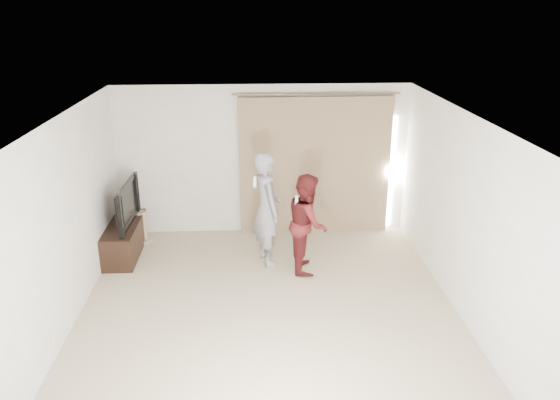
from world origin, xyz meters
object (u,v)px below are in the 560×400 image
(tv_console, at_px, (125,239))
(tv, at_px, (121,204))
(person_man, at_px, (267,209))
(person_woman, at_px, (308,223))

(tv_console, bearing_deg, tv, 0.00)
(person_man, relative_size, person_woman, 1.18)
(person_man, xyz_separation_m, person_woman, (0.60, -0.27, -0.14))
(person_man, bearing_deg, person_woman, -24.21)
(person_man, bearing_deg, tv, 170.30)
(tv_console, height_order, person_man, person_man)
(tv, height_order, person_man, person_man)
(person_woman, bearing_deg, tv, 167.12)
(tv, relative_size, person_woman, 0.79)
(tv_console, bearing_deg, person_woman, -12.88)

